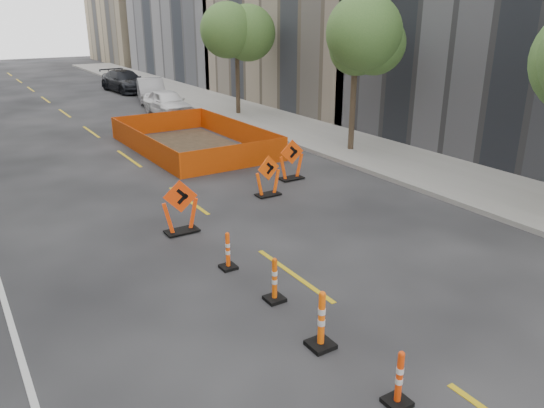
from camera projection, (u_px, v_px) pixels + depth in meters
ground_plane at (426, 368)px, 9.00m from camera, size 140.00×140.00×0.00m
sidewalk_right at (361, 149)px, 23.01m from camera, size 4.00×90.00×0.15m
tree_r_b at (356, 42)px, 21.18m from camera, size 2.80×2.80×5.95m
tree_r_c at (237, 33)px, 29.14m from camera, size 2.80×2.80×5.95m
channelizer_3 at (399, 378)px, 8.02m from camera, size 0.38×0.38×0.96m
channelizer_4 at (321, 320)px, 9.38m from camera, size 0.45×0.45×1.13m
channelizer_5 at (275, 279)px, 10.94m from camera, size 0.39×0.39×0.98m
channelizer_6 at (228, 251)px, 12.33m from camera, size 0.36×0.36×0.92m
chevron_sign_left at (180, 207)px, 14.25m from camera, size 1.15×0.90×1.51m
chevron_sign_center at (268, 176)px, 17.16m from camera, size 0.94×0.59×1.36m
chevron_sign_right at (291, 160)px, 18.82m from camera, size 1.05×0.71×1.47m
safety_fence at (193, 137)px, 23.16m from camera, size 4.72×7.93×0.98m
parked_car_near at (167, 102)px, 30.52m from camera, size 1.73×4.28×1.46m
parked_car_mid at (151, 90)px, 34.95m from camera, size 2.76×4.87×1.52m
parked_car_far at (125, 81)px, 39.38m from camera, size 2.70×5.52×1.55m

